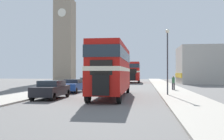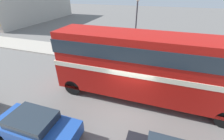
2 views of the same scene
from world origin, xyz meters
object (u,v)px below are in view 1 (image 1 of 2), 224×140
object	(u,v)px
car_parked_far	(88,83)
church_tower	(65,14)
bus_distant	(134,71)
street_lamp	(167,52)
double_decker_bus	(112,67)
car_parked_near	(51,89)
car_parked_mid	(73,85)
pedestrian_walking	(173,82)

from	to	relation	value
car_parked_far	church_tower	xyz separation A→B (m)	(-11.63, 26.00, 15.47)
bus_distant	church_tower	size ratio (longest dim) A/B	0.29
street_lamp	church_tower	world-z (taller)	church_tower
bus_distant	car_parked_far	size ratio (longest dim) A/B	2.10
bus_distant	street_lamp	xyz separation A→B (m)	(4.24, -29.56, 1.45)
double_decker_bus	church_tower	bearing A→B (deg)	113.81
double_decker_bus	car_parked_near	bearing A→B (deg)	-155.94
bus_distant	car_parked_mid	bearing A→B (deg)	-101.12
car_parked_near	street_lamp	world-z (taller)	street_lamp
double_decker_bus	car_parked_far	bearing A→B (deg)	113.09
car_parked_near	car_parked_mid	bearing A→B (deg)	90.40
church_tower	car_parked_near	bearing A→B (deg)	-73.42
double_decker_bus	pedestrian_walking	size ratio (longest dim) A/B	6.90
car_parked_far	pedestrian_walking	distance (m)	10.90
double_decker_bus	bus_distant	distance (m)	31.03
bus_distant	church_tower	bearing A→B (deg)	161.59
car_parked_mid	pedestrian_walking	distance (m)	11.38
car_parked_mid	pedestrian_walking	bearing A→B (deg)	19.07
car_parked_far	church_tower	world-z (taller)	church_tower
double_decker_bus	car_parked_far	xyz separation A→B (m)	(-4.52, 10.59, -1.82)
car_parked_far	street_lamp	bearing A→B (deg)	-44.38
car_parked_near	pedestrian_walking	size ratio (longest dim) A/B	2.62
double_decker_bus	church_tower	distance (m)	42.26
double_decker_bus	pedestrian_walking	xyz separation A→B (m)	(6.07, 8.01, -1.54)
bus_distant	car_parked_near	bearing A→B (deg)	-98.94
bus_distant	car_parked_far	bearing A→B (deg)	-103.99
double_decker_bus	car_parked_mid	bearing A→B (deg)	137.44
bus_distant	car_parked_far	distance (m)	21.13
double_decker_bus	car_parked_near	world-z (taller)	double_decker_bus
car_parked_near	car_parked_far	size ratio (longest dim) A/B	0.96
pedestrian_walking	church_tower	xyz separation A→B (m)	(-22.22, 28.58, 15.19)
bus_distant	car_parked_far	xyz separation A→B (m)	(-5.09, -20.43, -1.75)
car_parked_far	pedestrian_walking	bearing A→B (deg)	-13.69
car_parked_mid	car_parked_far	size ratio (longest dim) A/B	0.92
double_decker_bus	bus_distant	size ratio (longest dim) A/B	1.21
double_decker_bus	pedestrian_walking	bearing A→B (deg)	52.85
car_parked_near	street_lamp	xyz separation A→B (m)	(9.45, 3.53, 3.20)
bus_distant	pedestrian_walking	size ratio (longest dim) A/B	5.72
car_parked_mid	street_lamp	size ratio (longest dim) A/B	0.70
bus_distant	church_tower	distance (m)	22.34
car_parked_near	car_parked_mid	xyz separation A→B (m)	(-0.04, 6.37, -0.03)
church_tower	car_parked_far	bearing A→B (deg)	-65.90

